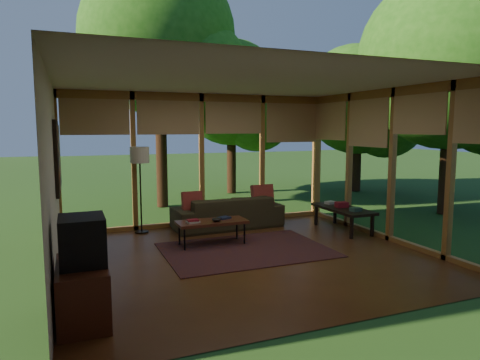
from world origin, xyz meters
name	(u,v)px	position (x,y,z in m)	size (l,w,h in m)	color
floor	(249,257)	(0.00, 0.00, 0.00)	(5.50, 5.50, 0.00)	brown
ceiling	(249,81)	(0.00, 0.00, 2.70)	(5.50, 5.50, 0.00)	silver
wall_left	(53,179)	(-2.75, 0.00, 1.35)	(0.04, 5.00, 2.70)	beige
wall_front	(347,195)	(0.00, -2.50, 1.35)	(5.50, 0.04, 2.70)	beige
window_wall_back	(202,160)	(0.00, 2.50, 1.35)	(5.50, 0.12, 2.70)	#A56F33
window_wall_right	(392,165)	(2.75, 0.00, 1.35)	(0.12, 5.00, 2.70)	#A56F33
exterior_lawn	(355,179)	(8.00, 8.00, -0.01)	(40.00, 40.00, 0.00)	#244C1C
tree_nw	(159,38)	(-0.36, 4.88, 4.21)	(3.83, 3.83, 6.13)	#331E12
tree_ne	(230,93)	(2.12, 6.48, 3.07)	(3.22, 3.22, 4.69)	#331E12
tree_se	(449,60)	(5.50, 1.45, 3.52)	(4.03, 4.03, 5.54)	#331E12
tree_far	(354,100)	(5.79, 5.27, 2.87)	(3.38, 3.38, 4.57)	#331E12
rug	(246,250)	(0.10, 0.35, 0.01)	(2.67, 1.89, 0.01)	maroon
sofa	(228,212)	(0.38, 2.00, 0.32)	(2.18, 0.85, 0.64)	#38311C
pillow_left	(192,202)	(-0.37, 1.95, 0.58)	(0.39, 0.13, 0.39)	maroon
pillow_right	(262,196)	(1.13, 1.95, 0.61)	(0.45, 0.15, 0.45)	maroon
ct_book_lower	(193,222)	(-0.66, 0.83, 0.44)	(0.21, 0.15, 0.03)	#B6B2A5
ct_book_upper	(193,220)	(-0.66, 0.83, 0.47)	(0.18, 0.14, 0.03)	maroon
ct_book_side	(224,218)	(-0.06, 0.96, 0.44)	(0.21, 0.16, 0.03)	#161C33
ct_bowl	(216,220)	(-0.26, 0.78, 0.46)	(0.16, 0.16, 0.07)	black
media_cabinet	(83,292)	(-2.47, -1.38, 0.30)	(0.50, 1.00, 0.60)	#582618
television	(82,240)	(-2.45, -1.38, 0.85)	(0.45, 0.55, 0.50)	black
console_book_a	(356,209)	(2.40, 0.52, 0.49)	(0.20, 0.14, 0.07)	#2D4F43
console_book_b	(342,205)	(2.40, 0.97, 0.51)	(0.23, 0.17, 0.10)	maroon
console_book_c	(330,203)	(2.40, 1.37, 0.48)	(0.20, 0.14, 0.05)	#B6B2A5
floor_lamp	(140,160)	(-1.31, 2.20, 1.41)	(0.36, 0.36, 1.65)	black
coffee_table	(212,223)	(-0.31, 0.88, 0.39)	(1.20, 0.50, 0.43)	#582618
side_console	(343,210)	(2.40, 0.92, 0.41)	(0.60, 1.40, 0.46)	black
wall_painting	(58,157)	(-2.71, 1.40, 1.55)	(0.06, 1.35, 1.15)	black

